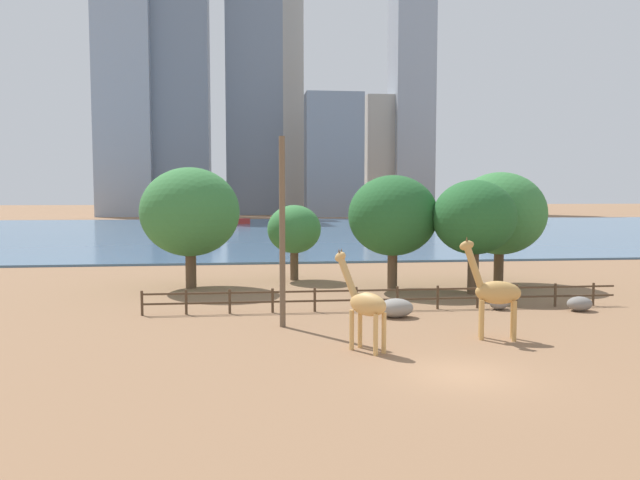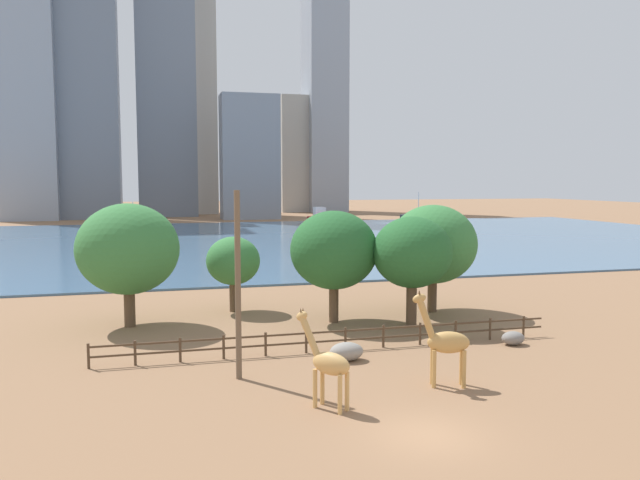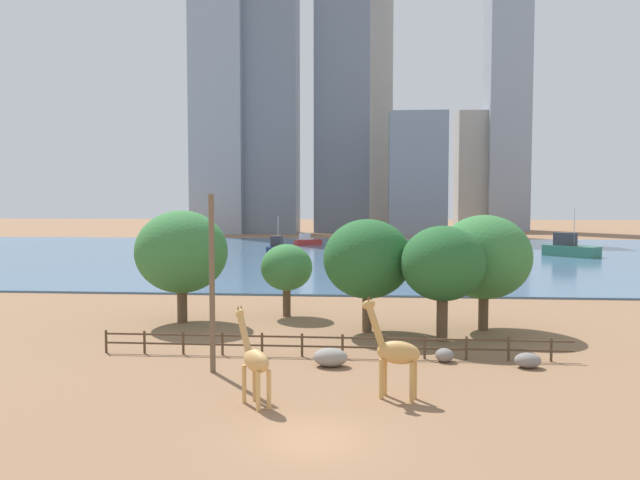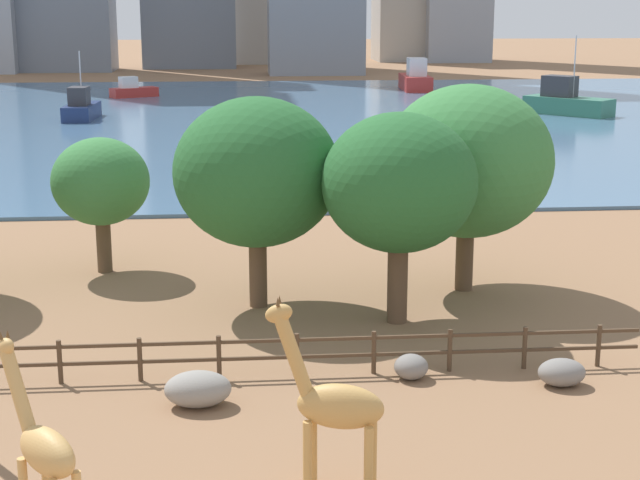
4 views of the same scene
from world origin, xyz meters
name	(u,v)px [view 4 (image 4 of 4)]	position (x,y,z in m)	size (l,w,h in m)	color
ground_plane	(222,116)	(0.00, 80.00, 0.00)	(400.00, 400.00, 0.00)	#8C6647
harbor_water	(222,118)	(0.00, 77.00, 0.10)	(180.00, 86.00, 0.20)	#476B8C
giraffe_tall	(334,405)	(3.17, 4.97, 2.08)	(2.74, 1.31, 4.48)	tan
giraffe_companion	(43,449)	(-2.81, 3.62, 1.94)	(2.13, 2.50, 4.09)	tan
boulder_near_fence	(411,367)	(6.09, 11.49, 0.36)	(0.99, 0.97, 0.73)	gray
boulder_by_pole	(198,389)	(0.01, 10.04, 0.49)	(1.81, 1.30, 0.97)	gray
boulder_small	(562,372)	(10.27, 10.61, 0.39)	(1.36, 1.04, 0.78)	gray
enclosure_fence	(191,354)	(-0.24, 12.00, 0.76)	(26.12, 0.14, 1.30)	#4C3826
tree_left_large	(399,184)	(6.53, 16.70, 4.79)	(5.18, 5.18, 7.16)	brown
tree_center_broad	(257,173)	(1.87, 18.91, 4.85)	(5.83, 5.83, 7.50)	brown
tree_right_tall	(101,182)	(-4.21, 24.07, 3.67)	(3.88, 3.88, 5.46)	brown
tree_left_small	(468,162)	(9.69, 20.29, 4.91)	(6.28, 6.28, 7.76)	brown
boat_ferry	(566,101)	(32.70, 76.45, 1.44)	(7.77, 8.11, 7.44)	#337259
boat_sailboat	(416,79)	(23.30, 104.39, 1.52)	(3.70, 9.04, 3.90)	#B22D28
boat_tug	(81,108)	(-12.79, 76.43, 1.23)	(2.72, 6.92, 6.15)	navy
boat_barge	(133,90)	(-10.22, 98.09, 0.98)	(5.50, 4.24, 2.31)	#B22D28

